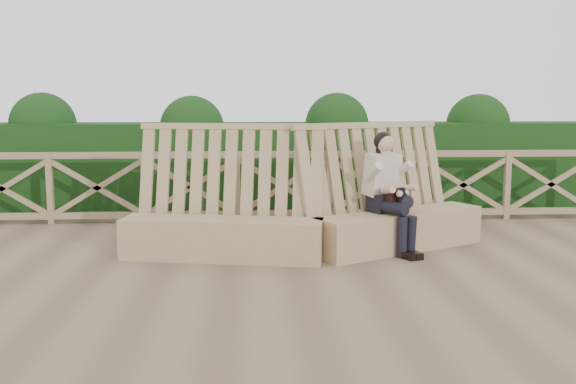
{
  "coord_description": "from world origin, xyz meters",
  "views": [
    {
      "loc": [
        -0.51,
        -6.4,
        1.86
      ],
      "look_at": [
        -0.11,
        0.4,
        0.9
      ],
      "focal_mm": 40.0,
      "sensor_mm": 36.0,
      "label": 1
    }
  ],
  "objects": [
    {
      "name": "woman",
      "position": [
        1.21,
        1.4,
        0.8
      ],
      "size": [
        0.67,
        0.93,
        1.49
      ],
      "rotation": [
        0.0,
        0.0,
        0.53
      ],
      "color": "black",
      "rests_on": "ground"
    },
    {
      "name": "guardrail",
      "position": [
        0.0,
        3.5,
        0.55
      ],
      "size": [
        10.1,
        0.09,
        1.1
      ],
      "color": "#81684B",
      "rests_on": "ground"
    },
    {
      "name": "ground",
      "position": [
        0.0,
        0.0,
        0.0
      ],
      "size": [
        60.0,
        60.0,
        0.0
      ],
      "primitive_type": "plane",
      "color": "brown",
      "rests_on": "ground"
    },
    {
      "name": "bench",
      "position": [
        0.25,
        1.37,
        0.41
      ],
      "size": [
        4.61,
        1.84,
        1.62
      ],
      "rotation": [
        0.0,
        0.0,
        0.14
      ],
      "color": "#83694A",
      "rests_on": "ground"
    },
    {
      "name": "hedge",
      "position": [
        0.0,
        4.7,
        0.75
      ],
      "size": [
        12.0,
        1.2,
        1.5
      ],
      "primitive_type": "cube",
      "color": "black",
      "rests_on": "ground"
    }
  ]
}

